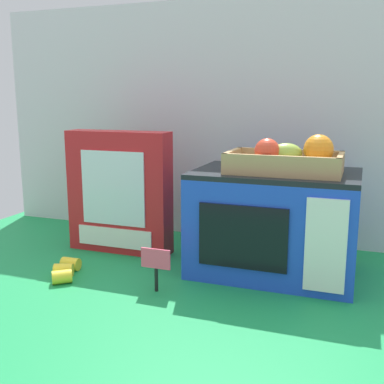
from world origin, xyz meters
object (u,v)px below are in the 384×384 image
loose_toy_banana (65,270)px  toy_microwave (274,222)px  cookie_set_box (119,192)px  price_sign (156,263)px  food_groups_crate (288,161)px

loose_toy_banana → toy_microwave: bearing=23.7°
cookie_set_box → price_sign: size_ratio=3.39×
cookie_set_box → loose_toy_banana: (-0.03, -0.22, -0.15)m
toy_microwave → food_groups_crate: bearing=-39.1°
price_sign → loose_toy_banana: bearing=178.4°
toy_microwave → loose_toy_banana: toy_microwave is taller
loose_toy_banana → food_groups_crate: bearing=19.9°
food_groups_crate → cookie_set_box: 0.49m
food_groups_crate → loose_toy_banana: size_ratio=2.09×
price_sign → loose_toy_banana: (-0.25, 0.01, -0.05)m
price_sign → loose_toy_banana: size_ratio=0.80×
loose_toy_banana → price_sign: bearing=-1.6°
loose_toy_banana → cookie_set_box: bearing=82.4°
food_groups_crate → loose_toy_banana: (-0.50, -0.18, -0.27)m
toy_microwave → food_groups_crate: food_groups_crate is taller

